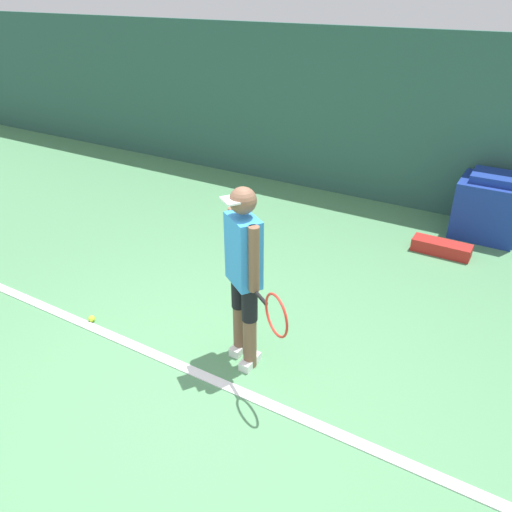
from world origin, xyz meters
TOP-DOWN VIEW (x-y plane):
  - ground_plane at (0.00, 0.00)m, footprint 24.00×24.00m
  - back_wall at (0.00, 4.93)m, footprint 24.00×0.10m
  - court_baseline at (0.00, 0.20)m, footprint 21.60×0.10m
  - tennis_player at (0.13, 0.59)m, footprint 0.85×0.61m
  - tennis_ball at (-1.53, 0.28)m, footprint 0.07×0.07m
  - covered_chair at (1.57, 4.46)m, footprint 0.81×0.73m
  - equipment_bag at (1.20, 3.61)m, footprint 0.72×0.24m

SIDE VIEW (x-z plane):
  - ground_plane at x=0.00m, z-range 0.00..0.00m
  - court_baseline at x=0.00m, z-range 0.00..0.01m
  - tennis_ball at x=-1.53m, z-range 0.00..0.07m
  - equipment_bag at x=1.20m, z-range 0.00..0.16m
  - covered_chair at x=1.57m, z-range -0.02..0.85m
  - tennis_player at x=0.13m, z-range 0.09..1.77m
  - back_wall at x=0.00m, z-range 0.00..2.52m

